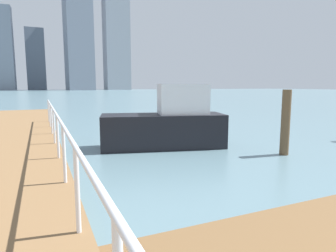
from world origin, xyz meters
TOP-DOWN VIEW (x-y plane):
  - ground_plane at (0.00, 20.00)m, footprint 300.00×300.00m
  - boardwalk_railing at (-3.15, 8.92)m, footprint 0.06×25.86m
  - dock_piling_1 at (3.44, 13.18)m, footprint 0.27×0.27m
  - moored_boat_1 at (0.54, 15.70)m, footprint 4.46×2.44m
  - skyline_tower_1 at (-18.65, 159.19)m, footprint 10.92×6.60m
  - skyline_tower_2 at (-4.48, 169.78)m, footprint 8.90×7.26m
  - skyline_tower_3 at (14.58, 151.95)m, footprint 12.76×12.66m
  - skyline_tower_4 at (33.98, 157.63)m, footprint 12.25×10.15m

SIDE VIEW (x-z plane):
  - ground_plane at x=0.00m, z-range 0.00..0.00m
  - moored_boat_1 at x=0.54m, z-range -0.28..1.93m
  - dock_piling_1 at x=3.44m, z-range 0.00..2.03m
  - boardwalk_railing at x=-3.15m, z-range 0.72..1.80m
  - skyline_tower_2 at x=-4.48m, z-range 0.00..30.32m
  - skyline_tower_1 at x=-18.65m, z-range 0.00..37.28m
  - skyline_tower_4 at x=33.98m, z-range 0.00..75.25m
  - skyline_tower_3 at x=14.58m, z-range 0.00..81.39m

